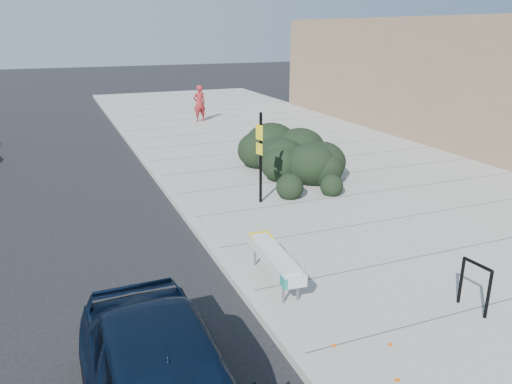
% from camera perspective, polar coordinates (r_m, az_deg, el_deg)
% --- Properties ---
extents(ground, '(120.00, 120.00, 0.00)m').
position_cam_1_polar(ground, '(9.32, -0.85, -12.12)').
color(ground, black).
rests_on(ground, ground).
extents(sidewalk_near, '(11.20, 50.00, 0.15)m').
position_cam_1_polar(sidewalk_near, '(15.81, 11.51, 0.84)').
color(sidewalk_near, gray).
rests_on(sidewalk_near, ground).
extents(curb_near, '(0.22, 50.00, 0.17)m').
position_cam_1_polar(curb_near, '(13.63, -8.56, -1.78)').
color(curb_near, '#9E9E99').
rests_on(curb_near, ground).
extents(bench, '(0.56, 2.06, 0.62)m').
position_cam_1_polar(bench, '(9.36, 2.18, -7.54)').
color(bench, gray).
rests_on(bench, sidewalk_near).
extents(bike_rack, '(0.11, 0.60, 0.88)m').
position_cam_1_polar(bike_rack, '(9.21, 23.77, -9.38)').
color(bike_rack, black).
rests_on(bike_rack, sidewalk_near).
extents(sign_post, '(0.12, 0.28, 2.47)m').
position_cam_1_polar(sign_post, '(13.31, 0.49, 4.57)').
color(sign_post, black).
rests_on(sign_post, sidewalk_near).
extents(hedge, '(2.44, 4.54, 1.66)m').
position_cam_1_polar(hedge, '(15.92, 4.19, 4.68)').
color(hedge, black).
rests_on(hedge, sidewalk_near).
extents(pedestrian, '(0.72, 0.54, 1.82)m').
position_cam_1_polar(pedestrian, '(25.82, -6.49, 10.04)').
color(pedestrian, maroon).
rests_on(pedestrian, sidewalk_near).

